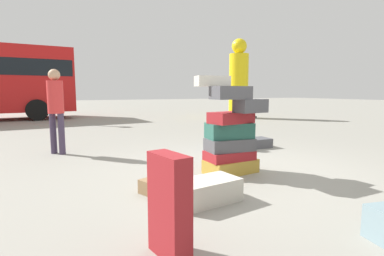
{
  "coord_description": "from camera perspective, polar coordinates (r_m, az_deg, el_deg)",
  "views": [
    {
      "loc": [
        -2.49,
        -3.75,
        1.24
      ],
      "look_at": [
        -0.04,
        1.41,
        0.54
      ],
      "focal_mm": 27.99,
      "sensor_mm": 36.0,
      "label": 1
    }
  ],
  "objects": [
    {
      "name": "ground_plane",
      "position": [
        4.67,
        8.04,
        -8.47
      ],
      "size": [
        80.0,
        80.0,
        0.0
      ],
      "primitive_type": "plane",
      "color": "gray"
    },
    {
      "name": "suitcase_tower",
      "position": [
        4.52,
        7.35,
        -1.14
      ],
      "size": [
        0.99,
        0.64,
        1.46
      ],
      "color": "#B28C33",
      "rests_on": "ground"
    },
    {
      "name": "suitcase_maroon_foreground_far",
      "position": [
        2.31,
        -4.33,
        -14.55
      ],
      "size": [
        0.23,
        0.41,
        0.79
      ],
      "primitive_type": "cube",
      "rotation": [
        0.0,
        0.0,
        0.2
      ],
      "color": "maroon",
      "rests_on": "ground"
    },
    {
      "name": "suitcase_cream_upright_blue",
      "position": [
        3.44,
        2.65,
        -11.86
      ],
      "size": [
        0.81,
        0.52,
        0.26
      ],
      "primitive_type": "cube",
      "rotation": [
        0.0,
        0.0,
        0.15
      ],
      "color": "beige",
      "rests_on": "ground"
    },
    {
      "name": "suitcase_brown_white_trunk",
      "position": [
        3.82,
        -5.22,
        -10.61
      ],
      "size": [
        0.66,
        0.54,
        0.17
      ],
      "primitive_type": "cube",
      "rotation": [
        0.0,
        0.0,
        0.39
      ],
      "color": "olive",
      "rests_on": "ground"
    },
    {
      "name": "suitcase_charcoal_foreground_near",
      "position": [
        6.81,
        12.29,
        -2.76
      ],
      "size": [
        0.56,
        0.43,
        0.2
      ],
      "primitive_type": "cube",
      "rotation": [
        0.0,
        0.0,
        -0.03
      ],
      "color": "#4C4C51",
      "rests_on": "ground"
    },
    {
      "name": "suitcase_navy_right_side",
      "position": [
        6.61,
        5.72,
        -0.82
      ],
      "size": [
        0.18,
        0.44,
        0.69
      ],
      "primitive_type": "cube",
      "rotation": [
        0.0,
        0.0,
        0.02
      ],
      "color": "#334F99",
      "rests_on": "ground"
    },
    {
      "name": "person_bearded_onlooker",
      "position": [
        6.45,
        -24.53,
        4.19
      ],
      "size": [
        0.3,
        0.3,
        1.67
      ],
      "rotation": [
        0.0,
        0.0,
        -0.84
      ],
      "color": "#3F334C",
      "rests_on": "ground"
    },
    {
      "name": "yellow_dummy_statue",
      "position": [
        14.2,
        8.87,
        8.42
      ],
      "size": [
        1.24,
        1.24,
        3.63
      ],
      "color": "yellow",
      "rests_on": "ground"
    }
  ]
}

